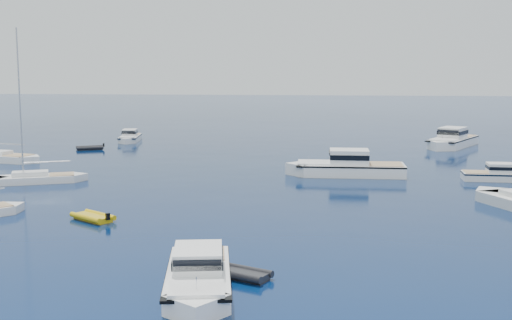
% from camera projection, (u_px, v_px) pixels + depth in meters
% --- Properties ---
extents(ground, '(400.00, 400.00, 0.00)m').
position_uv_depth(ground, '(221.00, 286.00, 32.11)').
color(ground, navy).
rests_on(ground, ground).
extents(motor_cruiser_near, '(4.48, 10.12, 2.57)m').
position_uv_depth(motor_cruiser_near, '(198.00, 290.00, 31.54)').
color(motor_cruiser_near, white).
rests_on(motor_cruiser_near, ground).
extents(motor_cruiser_centre, '(12.15, 3.74, 3.19)m').
position_uv_depth(motor_cruiser_centre, '(346.00, 175.00, 64.11)').
color(motor_cruiser_centre, white).
rests_on(motor_cruiser_centre, ground).
extents(motor_cruiser_far_r, '(7.84, 2.68, 2.04)m').
position_uv_depth(motor_cruiser_far_r, '(502.00, 180.00, 61.32)').
color(motor_cruiser_far_r, silver).
rests_on(motor_cruiser_far_r, ground).
extents(motor_cruiser_distant, '(9.13, 12.47, 3.20)m').
position_uv_depth(motor_cruiser_distant, '(452.00, 147.00, 86.22)').
color(motor_cruiser_distant, white).
rests_on(motor_cruiser_distant, ground).
extents(motor_cruiser_horizon, '(3.50, 8.28, 2.11)m').
position_uv_depth(motor_cruiser_horizon, '(130.00, 141.00, 92.45)').
color(motor_cruiser_horizon, white).
rests_on(motor_cruiser_horizon, ground).
extents(sailboat_mid_l, '(9.88, 5.92, 14.18)m').
position_uv_depth(sailboat_mid_l, '(35.00, 183.00, 60.23)').
color(sailboat_mid_l, silver).
rests_on(sailboat_mid_l, ground).
extents(tender_yellow, '(3.82, 3.47, 0.95)m').
position_uv_depth(tender_yellow, '(93.00, 220.00, 45.69)').
color(tender_yellow, gold).
rests_on(tender_yellow, ground).
extents(tender_grey_near, '(3.51, 2.92, 0.95)m').
position_uv_depth(tender_grey_near, '(242.00, 278.00, 33.34)').
color(tender_grey_near, black).
rests_on(tender_grey_near, ground).
extents(tender_grey_far, '(3.88, 3.12, 0.95)m').
position_uv_depth(tender_grey_far, '(90.00, 150.00, 83.35)').
color(tender_grey_far, black).
rests_on(tender_grey_far, ground).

